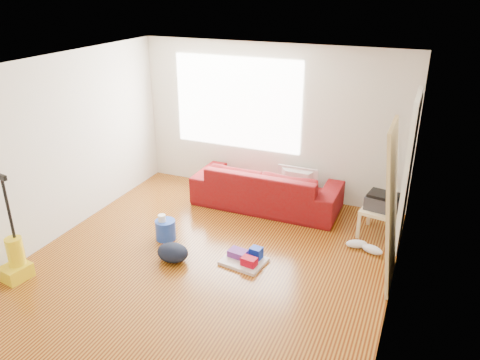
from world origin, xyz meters
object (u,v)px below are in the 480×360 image
at_px(tv_stand, 295,197).
at_px(side_table, 381,213).
at_px(vacuum, 15,260).
at_px(backpack, 173,260).
at_px(bucket, 166,238).
at_px(cleaning_tray, 245,258).
at_px(sofa, 266,206).

xyz_separation_m(tv_stand, side_table, (1.40, -0.53, 0.23)).
distance_m(tv_stand, side_table, 1.52).
bearing_deg(vacuum, backpack, 44.00).
relative_size(bucket, cleaning_tray, 0.48).
bearing_deg(vacuum, cleaning_tray, 39.17).
xyz_separation_m(bucket, cleaning_tray, (1.27, -0.13, 0.06)).
distance_m(tv_stand, backpack, 2.45).
distance_m(cleaning_tray, vacuum, 2.82).
distance_m(side_table, bucket, 3.06).
relative_size(side_table, vacuum, 0.44).
xyz_separation_m(tv_stand, backpack, (-0.98, -2.24, -0.13)).
distance_m(bucket, vacuum, 1.94).
height_order(backpack, vacuum, vacuum).
height_order(sofa, bucket, sofa).
bearing_deg(bucket, cleaning_tray, -5.74).
relative_size(side_table, backpack, 1.40).
bearing_deg(backpack, bucket, 133.92).
bearing_deg(cleaning_tray, side_table, 42.96).
relative_size(tv_stand, side_table, 1.20).
height_order(sofa, vacuum, vacuum).
bearing_deg(bucket, sofa, 57.99).
distance_m(tv_stand, vacuum, 4.18).
distance_m(sofa, vacuum, 3.73).
relative_size(side_table, bucket, 2.09).
bearing_deg(side_table, tv_stand, 159.37).
xyz_separation_m(cleaning_tray, vacuum, (-2.45, -1.39, 0.19)).
distance_m(sofa, backpack, 2.06).
height_order(tv_stand, cleaning_tray, tv_stand).
bearing_deg(sofa, vacuum, 54.85).
xyz_separation_m(side_table, backpack, (-2.39, -1.72, -0.35)).
distance_m(side_table, backpack, 2.96).
bearing_deg(cleaning_tray, tv_stand, 87.16).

